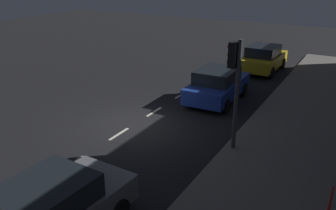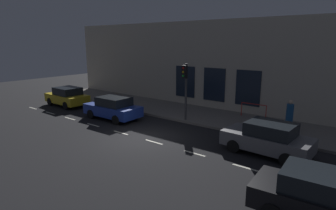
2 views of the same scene
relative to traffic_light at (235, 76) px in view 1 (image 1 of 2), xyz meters
The scene contains 6 objects.
ground_plane 4.99m from the traffic_light, behind, with size 60.00×60.00×0.00m, color black.
sidewalk 3.35m from the traffic_light, ahead, with size 4.50×32.00×0.15m.
lane_centre_line 5.06m from the traffic_light, 168.60° to the right, with size 0.12×27.20×0.01m.
traffic_light is the anchor object (origin of this frame).
parked_car_2 11.03m from the traffic_light, 100.05° to the left, with size 2.07×4.04×1.58m.
parked_car_3 5.40m from the traffic_light, 117.52° to the left, with size 2.05×4.14×1.58m.
Camera 1 is at (7.90, -11.17, 6.11)m, focal length 39.13 mm.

